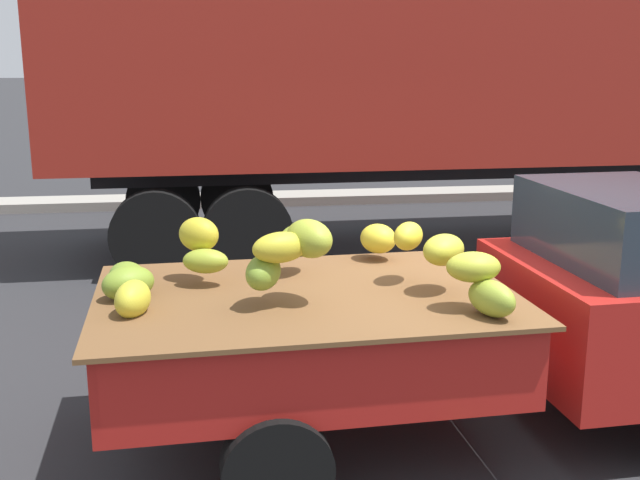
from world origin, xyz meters
The scene contains 4 objects.
ground centered at (0.00, 0.00, 0.00)m, with size 220.00×220.00×0.00m, color #28282B.
curb_strip centered at (0.00, 8.74, 0.08)m, with size 80.00×0.80×0.16m, color gray.
pickup_truck centered at (0.41, -0.22, 0.89)m, with size 4.83×2.03×1.70m.
semi_trailer centered at (1.90, 5.22, 2.54)m, with size 12.04×2.79×3.95m.
Camera 1 is at (-2.02, -5.03, 2.56)m, focal length 43.00 mm.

